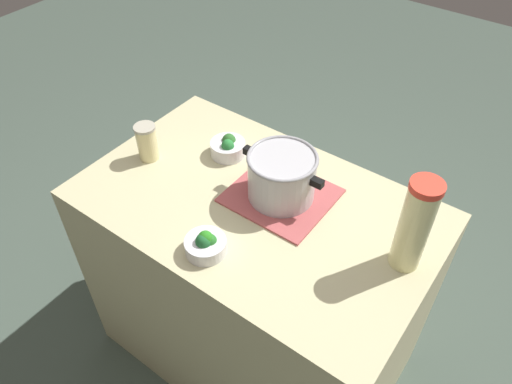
# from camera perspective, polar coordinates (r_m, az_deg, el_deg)

# --- Properties ---
(ground_plane) EXTENTS (8.00, 8.00, 0.00)m
(ground_plane) POSITION_cam_1_polar(r_m,az_deg,el_deg) (2.35, 0.00, -17.22)
(ground_plane) COLOR #47564B
(counter_slab) EXTENTS (1.17, 0.73, 0.91)m
(counter_slab) POSITION_cam_1_polar(r_m,az_deg,el_deg) (1.96, 0.00, -10.73)
(counter_slab) COLOR #C4BD8F
(counter_slab) RESTS_ON ground_plane
(dish_cloth) EXTENTS (0.32, 0.30, 0.01)m
(dish_cloth) POSITION_cam_1_polar(r_m,az_deg,el_deg) (1.64, 2.87, -0.40)
(dish_cloth) COLOR #B45152
(dish_cloth) RESTS_ON counter_slab
(cooking_pot) EXTENTS (0.29, 0.23, 0.16)m
(cooking_pot) POSITION_cam_1_polar(r_m,az_deg,el_deg) (1.58, 2.98, 1.91)
(cooking_pot) COLOR #B7B7BC
(cooking_pot) RESTS_ON dish_cloth
(lemonade_pitcher) EXTENTS (0.09, 0.09, 0.31)m
(lemonade_pitcher) POSITION_cam_1_polar(r_m,az_deg,el_deg) (1.41, 17.77, -3.67)
(lemonade_pitcher) COLOR beige
(lemonade_pitcher) RESTS_ON counter_slab
(mason_jar) EXTENTS (0.08, 0.08, 0.14)m
(mason_jar) POSITION_cam_1_polar(r_m,az_deg,el_deg) (1.79, -12.41, 5.63)
(mason_jar) COLOR beige
(mason_jar) RESTS_ON counter_slab
(broccoli_bowl_front) EXTENTS (0.12, 0.12, 0.08)m
(broccoli_bowl_front) POSITION_cam_1_polar(r_m,az_deg,el_deg) (1.47, -5.91, -5.92)
(broccoli_bowl_front) COLOR silver
(broccoli_bowl_front) RESTS_ON counter_slab
(broccoli_bowl_center) EXTENTS (0.13, 0.13, 0.08)m
(broccoli_bowl_center) POSITION_cam_1_polar(r_m,az_deg,el_deg) (1.79, -3.23, 5.17)
(broccoli_bowl_center) COLOR silver
(broccoli_bowl_center) RESTS_ON counter_slab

